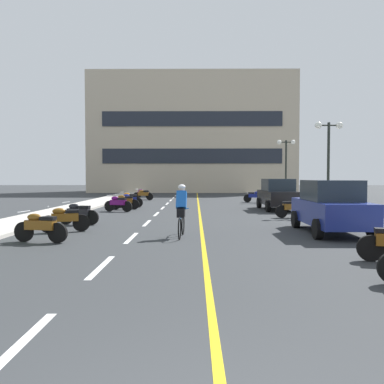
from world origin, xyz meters
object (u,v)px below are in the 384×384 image
at_px(motorcycle_6, 293,208).
at_px(motorcycle_8, 125,202).
at_px(motorcycle_9, 129,200).
at_px(motorcycle_12, 143,194).
at_px(street_lamp_mid, 329,145).
at_px(motorcycle_11, 255,196).
at_px(parked_car_mid, 278,194).
at_px(motorcycle_13, 143,194).
at_px(motorcycle_7, 118,203).
at_px(motorcycle_4, 65,219).
at_px(motorcycle_5, 78,213).
at_px(cyclist_rider, 181,209).
at_px(motorcycle_10, 129,198).
at_px(parked_car_near, 331,206).
at_px(street_lamp_far, 286,156).
at_px(motorcycle_3, 40,226).

height_order(motorcycle_6, motorcycle_8, same).
relative_size(motorcycle_9, motorcycle_12, 0.99).
bearing_deg(motorcycle_9, street_lamp_mid, -19.38).
distance_m(street_lamp_mid, motorcycle_11, 9.77).
bearing_deg(parked_car_mid, motorcycle_12, 133.93).
height_order(parked_car_mid, motorcycle_13, parked_car_mid).
bearing_deg(motorcycle_7, motorcycle_11, 41.94).
xyz_separation_m(motorcycle_4, motorcycle_12, (0.25, 18.94, 0.00)).
distance_m(motorcycle_5, cyclist_rider, 5.38).
distance_m(motorcycle_7, motorcycle_13, 12.29).
distance_m(motorcycle_4, motorcycle_10, 13.00).
xyz_separation_m(motorcycle_4, motorcycle_6, (9.20, 5.00, 0.00)).
bearing_deg(motorcycle_6, cyclist_rider, -129.95).
distance_m(street_lamp_mid, motorcycle_10, 13.28).
relative_size(parked_car_near, motorcycle_10, 2.50).
bearing_deg(motorcycle_11, motorcycle_5, -123.68).
height_order(street_lamp_far, motorcycle_4, street_lamp_far).
bearing_deg(motorcycle_9, cyclist_rider, -72.90).
bearing_deg(motorcycle_13, motorcycle_12, -80.78).
xyz_separation_m(parked_car_near, motorcycle_5, (-9.39, 2.28, -0.44)).
distance_m(motorcycle_4, cyclist_rider, 4.28).
xyz_separation_m(parked_car_near, motorcycle_3, (-9.23, -2.05, -0.44)).
bearing_deg(cyclist_rider, motorcycle_8, 109.38).
xyz_separation_m(street_lamp_far, motorcycle_13, (-11.81, 2.59, -3.17)).
bearing_deg(motorcycle_7, street_lamp_far, 40.02).
height_order(motorcycle_12, motorcycle_13, same).
relative_size(parked_car_near, motorcycle_3, 2.50).
relative_size(motorcycle_3, motorcycle_7, 1.02).
bearing_deg(motorcycle_5, motorcycle_7, 85.84).
distance_m(motorcycle_9, motorcycle_10, 1.96).
distance_m(motorcycle_7, cyclist_rider, 9.96).
xyz_separation_m(motorcycle_10, motorcycle_13, (-0.08, 7.40, 0.00)).
distance_m(motorcycle_3, motorcycle_12, 21.11).
bearing_deg(parked_car_near, motorcycle_3, -167.49).
bearing_deg(parked_car_near, motorcycle_10, 124.87).
bearing_deg(parked_car_mid, parked_car_near, -91.15).
distance_m(motorcycle_11, cyclist_rider, 17.81).
distance_m(motorcycle_8, motorcycle_11, 10.84).
relative_size(street_lamp_far, motorcycle_7, 2.89).
height_order(motorcycle_9, motorcycle_11, same).
distance_m(motorcycle_11, motorcycle_13, 10.07).
height_order(street_lamp_far, motorcycle_3, street_lamp_far).
bearing_deg(motorcycle_5, motorcycle_9, 86.41).
height_order(motorcycle_5, motorcycle_10, same).
height_order(motorcycle_8, motorcycle_10, same).
xyz_separation_m(parked_car_mid, motorcycle_10, (-9.33, 3.58, -0.44)).
bearing_deg(motorcycle_8, street_lamp_far, 35.73).
bearing_deg(motorcycle_9, parked_car_near, -51.69).
bearing_deg(motorcycle_9, motorcycle_12, 91.08).
bearing_deg(motorcycle_5, street_lamp_far, 52.57).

